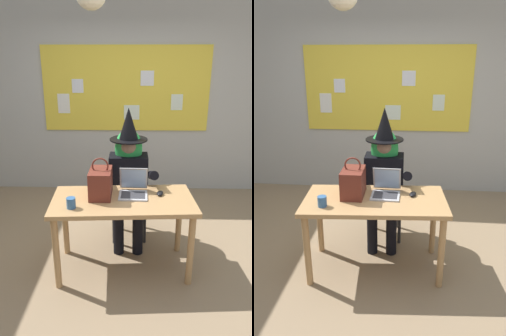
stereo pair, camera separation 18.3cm
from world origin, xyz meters
TOP-DOWN VIEW (x-y plane):
  - ground_plane at (0.00, 0.00)m, footprint 24.00×24.00m
  - wall_back_bulletin at (-0.00, 1.98)m, footprint 5.86×2.22m
  - desk_main at (0.02, -0.05)m, footprint 1.34×0.72m
  - chair_at_desk at (0.06, 0.63)m, footprint 0.45×0.45m
  - person_costumed at (0.06, 0.51)m, footprint 0.59×0.67m
  - laptop at (0.11, 0.06)m, footprint 0.28×0.29m
  - computer_mouse at (0.37, 0.05)m, footprint 0.08×0.12m
  - handbag at (-0.19, 0.01)m, footprint 0.20×0.30m
  - coffee_mug at (-0.42, -0.24)m, footprint 0.08×0.08m

SIDE VIEW (x-z plane):
  - ground_plane at x=0.00m, z-range 0.00..0.00m
  - chair_at_desk at x=0.06m, z-range 0.06..0.97m
  - desk_main at x=0.02m, z-range 0.27..1.01m
  - computer_mouse at x=0.37m, z-range 0.75..0.78m
  - coffee_mug at x=-0.42m, z-range 0.75..0.84m
  - laptop at x=0.11m, z-range 0.68..0.92m
  - person_costumed at x=0.06m, z-range 0.06..1.55m
  - handbag at x=-0.19m, z-range 0.69..1.07m
  - wall_back_bulletin at x=0.00m, z-range 0.01..2.94m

